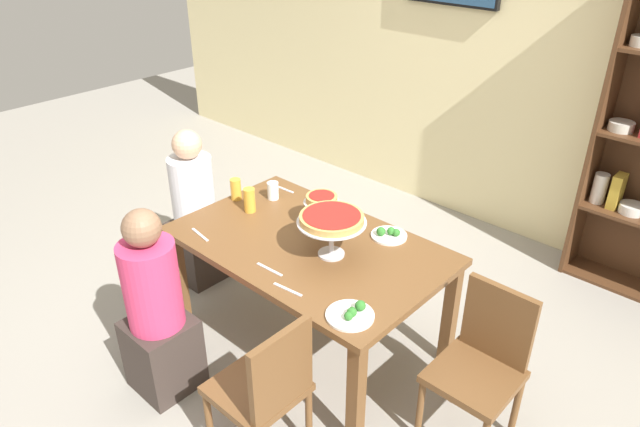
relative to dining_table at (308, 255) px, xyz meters
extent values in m
plane|color=gray|center=(0.00, 0.00, -0.65)|extent=(12.00, 12.00, 0.00)
cube|color=beige|center=(0.00, 2.20, 0.75)|extent=(8.00, 0.12, 2.80)
cube|color=brown|center=(0.00, 0.00, 0.07)|extent=(1.57, 0.98, 0.04)
cube|color=brown|center=(-0.73, -0.43, -0.30)|extent=(0.07, 0.07, 0.70)
cube|color=brown|center=(0.73, -0.43, -0.30)|extent=(0.07, 0.07, 0.70)
cube|color=brown|center=(-0.73, 0.43, -0.30)|extent=(0.07, 0.07, 0.70)
cube|color=brown|center=(0.73, 0.43, -0.30)|extent=(0.07, 0.07, 0.70)
cube|color=#4C2D19|center=(0.87, 1.98, 0.45)|extent=(0.03, 0.30, 2.20)
cylinder|color=silver|center=(0.95, 1.98, 0.03)|extent=(0.10, 0.10, 0.22)
cube|color=#B7932D|center=(1.07, 1.98, 0.05)|extent=(0.07, 0.13, 0.25)
cylinder|color=silver|center=(1.19, 1.98, -0.05)|extent=(0.17, 0.17, 0.06)
cylinder|color=beige|center=(0.99, 1.98, 0.50)|extent=(0.16, 0.16, 0.06)
cube|color=#382D28|center=(-1.09, -0.02, -0.43)|extent=(0.34, 0.34, 0.45)
cylinder|color=silver|center=(-1.09, -0.02, 0.05)|extent=(0.30, 0.30, 0.50)
sphere|color=tan|center=(-1.09, -0.02, 0.40)|extent=(0.20, 0.20, 0.20)
cube|color=#382D28|center=(-0.36, -0.82, -0.43)|extent=(0.34, 0.34, 0.45)
cylinder|color=#D63866|center=(-0.36, -0.82, 0.05)|extent=(0.30, 0.30, 0.50)
sphere|color=#846047|center=(-0.36, -0.82, 0.40)|extent=(0.20, 0.20, 0.20)
cube|color=brown|center=(0.38, -0.76, -0.22)|extent=(0.40, 0.40, 0.04)
cube|color=brown|center=(0.56, -0.76, 0.01)|extent=(0.04, 0.36, 0.42)
cylinder|color=brown|center=(0.21, -0.94, -0.45)|extent=(0.04, 0.04, 0.41)
cylinder|color=brown|center=(0.21, -0.59, -0.45)|extent=(0.04, 0.04, 0.41)
cylinder|color=brown|center=(0.56, -0.59, -0.45)|extent=(0.04, 0.04, 0.41)
cube|color=brown|center=(1.11, 0.01, -0.22)|extent=(0.40, 0.40, 0.04)
cube|color=brown|center=(1.11, 0.19, 0.01)|extent=(0.36, 0.04, 0.42)
cylinder|color=brown|center=(0.94, -0.17, -0.45)|extent=(0.04, 0.04, 0.41)
cylinder|color=brown|center=(1.29, 0.18, -0.45)|extent=(0.04, 0.04, 0.41)
cylinder|color=brown|center=(0.94, 0.18, -0.45)|extent=(0.04, 0.04, 0.41)
cylinder|color=silver|center=(0.18, -0.01, 0.09)|extent=(0.15, 0.15, 0.01)
cylinder|color=silver|center=(0.18, -0.01, 0.20)|extent=(0.03, 0.03, 0.19)
cylinder|color=silver|center=(0.18, -0.01, 0.30)|extent=(0.38, 0.38, 0.01)
cylinder|color=tan|center=(0.18, -0.01, 0.32)|extent=(0.35, 0.35, 0.04)
cylinder|color=maroon|center=(0.18, -0.01, 0.34)|extent=(0.32, 0.32, 0.00)
cylinder|color=silver|center=(-0.07, 0.19, 0.09)|extent=(0.15, 0.15, 0.01)
cylinder|color=silver|center=(-0.07, 0.19, 0.17)|extent=(0.03, 0.03, 0.14)
cylinder|color=silver|center=(-0.07, 0.19, 0.25)|extent=(0.22, 0.22, 0.01)
cylinder|color=tan|center=(-0.07, 0.19, 0.27)|extent=(0.19, 0.19, 0.04)
cylinder|color=maroon|center=(-0.07, 0.19, 0.29)|extent=(0.15, 0.15, 0.00)
cylinder|color=white|center=(0.61, -0.35, 0.09)|extent=(0.24, 0.24, 0.01)
sphere|color=#2D7028|center=(0.63, -0.38, 0.12)|extent=(0.04, 0.04, 0.04)
sphere|color=#2D7028|center=(0.62, -0.35, 0.13)|extent=(0.05, 0.05, 0.05)
sphere|color=#2D7028|center=(0.61, -0.34, 0.12)|extent=(0.04, 0.04, 0.04)
sphere|color=#2D7028|center=(0.62, -0.29, 0.13)|extent=(0.05, 0.05, 0.05)
cylinder|color=white|center=(0.30, 0.37, 0.09)|extent=(0.21, 0.21, 0.01)
sphere|color=#2D7028|center=(0.27, 0.33, 0.13)|extent=(0.05, 0.05, 0.05)
sphere|color=#2D7028|center=(0.34, 0.38, 0.12)|extent=(0.04, 0.04, 0.04)
sphere|color=#2D7028|center=(0.31, 0.37, 0.13)|extent=(0.05, 0.05, 0.05)
cylinder|color=gold|center=(-0.72, 0.07, 0.16)|extent=(0.07, 0.07, 0.14)
cylinder|color=gold|center=(-0.53, 0.02, 0.17)|extent=(0.07, 0.07, 0.16)
cylinder|color=white|center=(-0.55, 0.24, 0.14)|extent=(0.08, 0.08, 0.12)
cube|color=silver|center=(-0.60, 0.38, 0.09)|extent=(0.18, 0.03, 0.00)
cube|color=silver|center=(0.24, -0.40, 0.09)|extent=(0.18, 0.04, 0.00)
cube|color=silver|center=(0.04, -0.34, 0.09)|extent=(0.18, 0.02, 0.00)
cube|color=silver|center=(-0.53, -0.37, 0.09)|extent=(0.18, 0.04, 0.00)
cube|color=silver|center=(-0.22, 0.40, 0.09)|extent=(0.18, 0.05, 0.00)
camera|label=1|loc=(1.96, -2.03, 1.85)|focal=32.32mm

